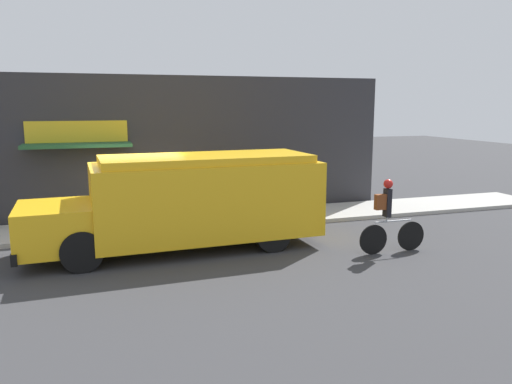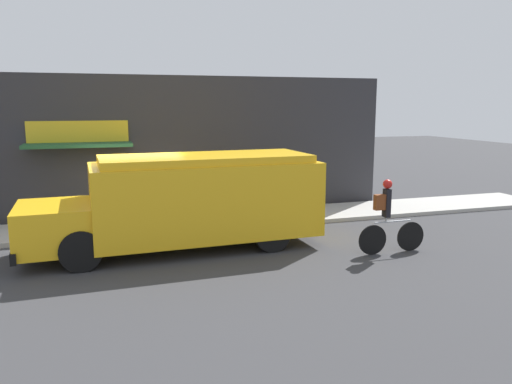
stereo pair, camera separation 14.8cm
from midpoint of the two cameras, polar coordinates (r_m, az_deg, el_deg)
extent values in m
plane|color=#38383A|center=(13.64, -13.51, -5.15)|extent=(70.00, 70.00, 0.00)
cube|color=#ADAAA3|center=(14.67, -13.82, -3.86)|extent=(28.00, 2.15, 0.12)
cube|color=#2D2D33|center=(15.69, -14.49, 4.89)|extent=(17.08, 0.18, 4.38)
cube|color=gold|center=(15.54, -19.39, 6.54)|extent=(2.83, 0.05, 0.62)
cube|color=#235633|center=(15.13, -19.35, 5.08)|extent=(2.97, 0.91, 0.10)
cube|color=yellow|center=(12.27, -5.36, -0.80)|extent=(5.48, 2.35, 1.80)
cube|color=yellow|center=(12.01, -21.75, -3.68)|extent=(1.66, 2.04, 0.99)
cube|color=yellow|center=(12.12, -5.44, 3.80)|extent=(5.04, 2.16, 0.18)
cube|color=black|center=(12.16, -25.20, -5.68)|extent=(0.19, 2.12, 0.24)
cube|color=red|center=(13.28, -13.01, 0.21)|extent=(0.04, 0.44, 0.44)
cylinder|color=black|center=(12.97, -19.16, -4.18)|extent=(0.90, 0.29, 0.89)
cylinder|color=black|center=(11.20, -19.06, -6.39)|extent=(0.90, 0.29, 0.89)
cylinder|color=black|center=(13.67, -0.67, -2.91)|extent=(0.90, 0.29, 0.89)
cylinder|color=black|center=(11.99, 2.18, -4.76)|extent=(0.90, 0.29, 0.89)
cylinder|color=black|center=(12.64, 17.56, -4.86)|extent=(0.72, 0.05, 0.72)
cylinder|color=black|center=(12.08, 13.52, -5.35)|extent=(0.72, 0.05, 0.72)
cylinder|color=#999EA3|center=(12.26, 15.67, -3.26)|extent=(0.99, 0.04, 0.04)
cylinder|color=#999EA3|center=(12.15, 14.97, -3.06)|extent=(0.04, 0.04, 0.12)
cube|color=black|center=(12.07, 15.05, -1.23)|extent=(0.12, 0.20, 0.67)
sphere|color=red|center=(11.99, 15.15, 0.88)|extent=(0.22, 0.22, 0.22)
cube|color=brown|center=(11.96, 14.29, -1.15)|extent=(0.26, 0.14, 0.36)
cylinder|color=slate|center=(15.54, -4.70, -1.05)|extent=(0.62, 0.62, 0.82)
cylinder|color=black|center=(15.46, -4.73, 0.52)|extent=(0.63, 0.63, 0.04)
camera|label=1|loc=(0.07, -89.69, 0.05)|focal=35.00mm
camera|label=2|loc=(0.07, 90.31, -0.05)|focal=35.00mm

